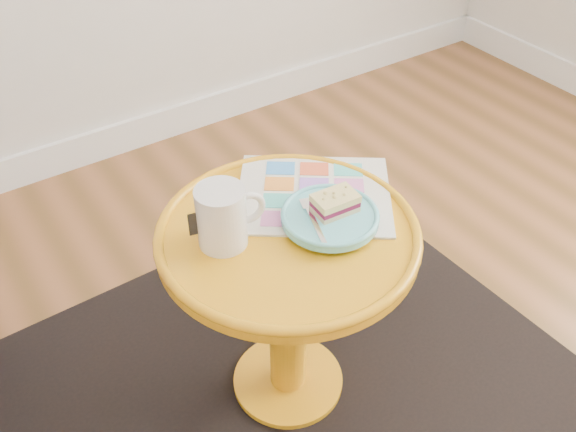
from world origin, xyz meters
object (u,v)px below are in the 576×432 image
side_table (288,281)px  plate (330,218)px  newspaper (314,194)px  mug (223,215)px

side_table → plate: 0.18m
side_table → newspaper: 0.19m
side_table → newspaper: size_ratio=1.63×
mug → newspaper: bearing=17.3°
side_table → plate: (0.08, -0.03, 0.16)m
newspaper → mug: (-0.23, -0.02, 0.06)m
plate → side_table: bearing=159.8°
side_table → mug: 0.24m
mug → plate: mug is taller
side_table → mug: size_ratio=3.87×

